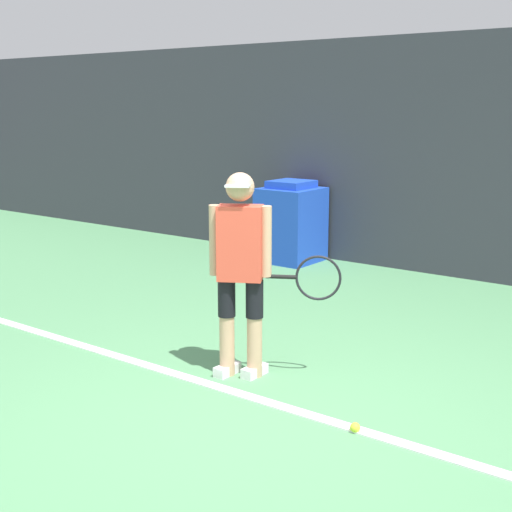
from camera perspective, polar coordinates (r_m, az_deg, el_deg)
ground_plane at (r=5.01m, az=-0.47°, el=-12.86°), size 24.00×24.00×0.00m
back_wall at (r=8.88m, az=18.89°, el=7.32°), size 24.00×0.10×2.95m
court_baseline at (r=5.21m, az=1.42°, el=-11.77°), size 21.60×0.10×0.01m
tennis_player at (r=5.48m, az=-1.08°, el=-0.80°), size 0.90×0.57×1.61m
tennis_ball at (r=4.85m, az=7.94°, el=-13.44°), size 0.07×0.07×0.07m
covered_chair at (r=9.71m, az=2.81°, el=2.66°), size 0.73×0.76×1.10m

